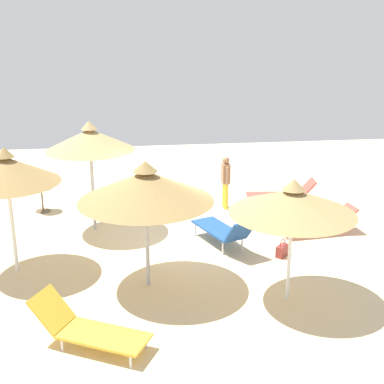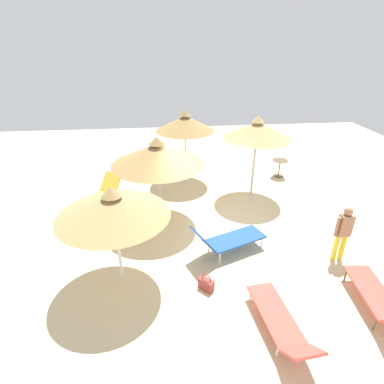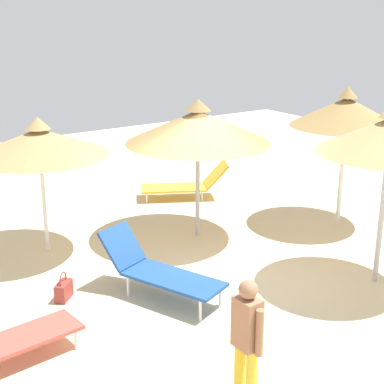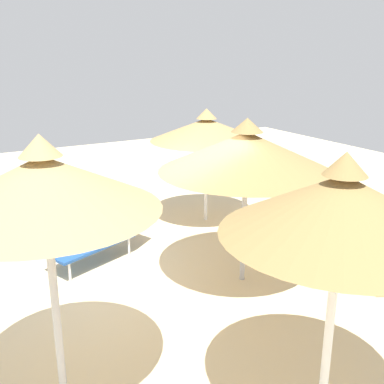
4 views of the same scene
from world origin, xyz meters
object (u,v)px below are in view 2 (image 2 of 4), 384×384
parasol_umbrella_near_right (185,123)px  lounge_chair_edge (380,298)px  parasol_umbrella_center (257,130)px  person_standing_near_left (343,231)px  side_table_round (280,165)px  parasol_umbrella_near_left (158,154)px  handbag (206,284)px  parasol_umbrella_back (113,206)px  lounge_chair_far_left (227,239)px  lounge_chair_front (281,322)px  lounge_chair_far_right (100,195)px

parasol_umbrella_near_right → lounge_chair_edge: size_ratio=1.36×
parasol_umbrella_center → person_standing_near_left: (3.84, 1.24, -1.57)m
parasol_umbrella_center → side_table_round: bearing=134.1°
parasol_umbrella_near_left → handbag: (3.26, 1.01, -2.06)m
handbag → parasol_umbrella_back: bearing=-104.0°
parasol_umbrella_near_left → lounge_chair_edge: parasol_umbrella_near_left is taller
lounge_chair_far_left → lounge_chair_front: 2.70m
lounge_chair_far_left → parasol_umbrella_near_right: bearing=-172.0°
parasol_umbrella_center → lounge_chair_far_right: bearing=-88.8°
parasol_umbrella_back → lounge_chair_edge: (1.55, 5.49, -1.68)m
parasol_umbrella_back → person_standing_near_left: parasol_umbrella_back is taller
side_table_round → lounge_chair_edge: bearing=-3.9°
lounge_chair_edge → handbag: size_ratio=4.56×
parasol_umbrella_back → lounge_chair_far_right: (-3.93, -1.14, -1.73)m
lounge_chair_front → person_standing_near_left: bearing=131.6°
parasol_umbrella_near_left → handbag: bearing=17.2°
lounge_chair_front → lounge_chair_far_left: bearing=-168.7°
parasol_umbrella_near_left → lounge_chair_edge: (4.32, 4.53, -1.80)m
lounge_chair_front → side_table_round: (-7.50, 2.74, 0.14)m
lounge_chair_far_left → parasol_umbrella_center: bearing=153.7°
parasol_umbrella_back → lounge_chair_far_left: 3.26m
lounge_chair_edge → side_table_round: (-7.19, 0.49, 0.09)m
lounge_chair_far_left → side_table_round: size_ratio=2.98×
parasol_umbrella_near_right → lounge_chair_front: (7.55, 1.21, -2.01)m
parasol_umbrella_back → person_standing_near_left: (-0.20, 5.57, -1.18)m
parasol_umbrella_center → handbag: bearing=-27.4°
parasol_umbrella_center → lounge_chair_far_left: bearing=-26.3°
lounge_chair_far_right → side_table_round: size_ratio=2.95×
lounge_chair_far_right → lounge_chair_far_left: size_ratio=0.99×
person_standing_near_left → handbag: 3.74m
side_table_round → handbag: bearing=-33.1°
lounge_chair_front → side_table_round: 7.99m
parasol_umbrella_center → parasol_umbrella_near_right: bearing=-125.6°
parasol_umbrella_near_left → parasol_umbrella_center: bearing=110.7°
handbag → lounge_chair_front: bearing=42.8°
parasol_umbrella_center → handbag: size_ratio=6.45×
parasol_umbrella_near_left → lounge_chair_far_right: (-1.16, -2.10, -1.86)m
parasol_umbrella_center → lounge_chair_far_right: (0.11, -5.46, -2.13)m
parasol_umbrella_near_left → lounge_chair_far_left: bearing=41.4°
parasol_umbrella_back → lounge_chair_front: bearing=60.1°
parasol_umbrella_near_left → lounge_chair_far_right: size_ratio=1.30×
parasol_umbrella_near_left → person_standing_near_left: size_ratio=1.74×
parasol_umbrella_near_left → side_table_round: 6.03m
parasol_umbrella_center → handbag: 5.61m
handbag → side_table_round: bearing=146.9°
parasol_umbrella_back → lounge_chair_front: size_ratio=1.20×
parasol_umbrella_near_right → handbag: parasol_umbrella_near_right is taller
parasol_umbrella_near_left → lounge_chair_far_left: (1.99, 1.75, -1.76)m
parasol_umbrella_back → side_table_round: bearing=133.4°
parasol_umbrella_near_right → parasol_umbrella_center: bearing=54.4°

